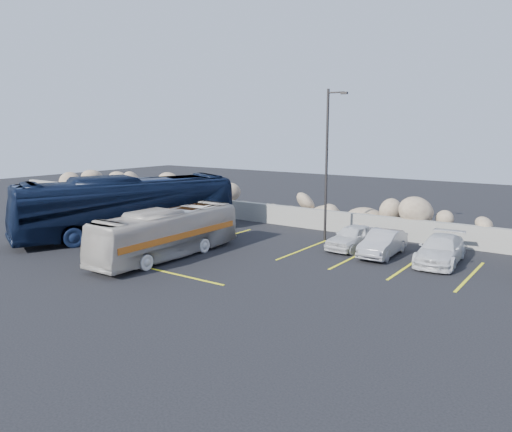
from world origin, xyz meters
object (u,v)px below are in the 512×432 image
Objects in this scene: lamppost at (328,161)px; car_a at (353,237)px; car_b at (383,243)px; car_c at (441,250)px; vintage_bus at (167,233)px; tour_coach at (127,206)px.

lamppost is 4.27m from car_a.
lamppost is 5.42m from car_b.
car_c is at bearing -10.13° from lamppost.
car_c is at bearing 29.77° from vintage_bus.
car_a is (6.42, 6.56, -0.54)m from vintage_bus.
vintage_bus reaches higher than car_a.
tour_coach is at bearing 157.98° from vintage_bus.
vintage_bus is 0.68× the size of tour_coach.
vintage_bus is 1.95× the size of car_c.
vintage_bus reaches higher than car_c.
car_a is at bearing -24.60° from lamppost.
car_b is (3.73, -1.37, -3.69)m from lamppost.
lamppost is at bearing 52.36° from tour_coach.
car_b is at bearing 36.03° from vintage_bus.
lamppost is 0.66× the size of tour_coach.
vintage_bus is at bearing -128.90° from car_a.
car_c is at bearing 3.60° from car_b.
car_a is at bearing 163.29° from car_b.
car_b is (13.37, 4.05, -1.08)m from tour_coach.
car_c is (6.34, -1.13, -3.68)m from lamppost.
vintage_bus is 9.19m from car_a.
lamppost reaches higher than car_b.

